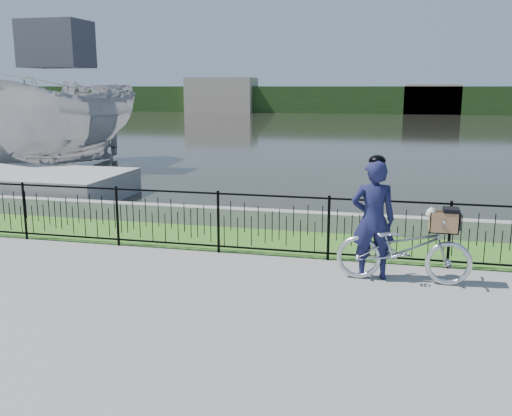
# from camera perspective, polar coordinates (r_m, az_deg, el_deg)

# --- Properties ---
(ground) EXTENTS (120.00, 120.00, 0.00)m
(ground) POSITION_cam_1_polar(r_m,az_deg,el_deg) (8.79, -0.55, -7.77)
(ground) COLOR gray
(ground) RESTS_ON ground
(grass_strip) EXTENTS (60.00, 2.00, 0.01)m
(grass_strip) POSITION_cam_1_polar(r_m,az_deg,el_deg) (11.21, 2.66, -3.36)
(grass_strip) COLOR #3D7223
(grass_strip) RESTS_ON ground
(water) EXTENTS (120.00, 120.00, 0.00)m
(water) POSITION_cam_1_polar(r_m,az_deg,el_deg) (41.18, 10.72, 7.70)
(water) COLOR black
(water) RESTS_ON ground
(quay_wall) EXTENTS (60.00, 0.30, 0.40)m
(quay_wall) POSITION_cam_1_polar(r_m,az_deg,el_deg) (12.12, 3.56, -1.24)
(quay_wall) COLOR gray
(quay_wall) RESTS_ON ground
(fence) EXTENTS (14.00, 0.06, 1.15)m
(fence) POSITION_cam_1_polar(r_m,az_deg,el_deg) (10.12, 1.63, -1.71)
(fence) COLOR black
(fence) RESTS_ON ground
(far_treeline) EXTENTS (120.00, 6.00, 3.00)m
(far_treeline) POSITION_cam_1_polar(r_m,az_deg,el_deg) (68.07, 11.96, 10.55)
(far_treeline) COLOR #244219
(far_treeline) RESTS_ON ground
(far_building_left) EXTENTS (8.00, 4.00, 4.00)m
(far_building_left) POSITION_cam_1_polar(r_m,az_deg,el_deg) (68.99, -3.48, 11.22)
(far_building_left) COLOR #AA9788
(far_building_left) RESTS_ON ground
(far_building_right) EXTENTS (6.00, 3.00, 3.20)m
(far_building_right) POSITION_cam_1_polar(r_m,az_deg,el_deg) (66.66, 17.17, 10.34)
(far_building_right) COLOR #AA9788
(far_building_right) RESTS_ON ground
(bicycle_rig) EXTENTS (2.04, 0.71, 1.22)m
(bicycle_rig) POSITION_cam_1_polar(r_m,az_deg,el_deg) (9.11, 14.59, -3.85)
(bicycle_rig) COLOR silver
(bicycle_rig) RESTS_ON ground
(cyclist) EXTENTS (0.75, 0.55, 1.96)m
(cyclist) POSITION_cam_1_polar(r_m,az_deg,el_deg) (9.07, 11.63, -1.05)
(cyclist) COLOR #171940
(cyclist) RESTS_ON ground
(boat_near) EXTENTS (3.74, 9.00, 5.22)m
(boat_near) POSITION_cam_1_polar(r_m,az_deg,el_deg) (21.75, -18.89, 8.44)
(boat_near) COLOR #B0B0B1
(boat_near) RESTS_ON water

